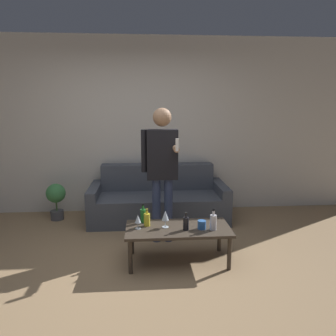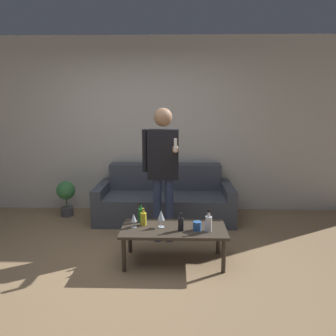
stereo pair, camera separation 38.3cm
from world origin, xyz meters
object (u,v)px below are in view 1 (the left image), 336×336
coffee_table (178,231)px  couch (158,200)px  person_standing_front (162,163)px  bottle_orange (147,219)px

coffee_table → couch: bearing=95.9°
coffee_table → person_standing_front: person_standing_front is taller
bottle_orange → person_standing_front: bearing=68.6°
couch → coffee_table: couch is taller
person_standing_front → bottle_orange: bearing=-111.4°
coffee_table → bottle_orange: (-0.33, 0.07, 0.12)m
person_standing_front → coffee_table: bearing=-76.1°
couch → bottle_orange: size_ratio=10.46×
coffee_table → bottle_orange: size_ratio=5.87×
coffee_table → person_standing_front: size_ratio=0.68×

